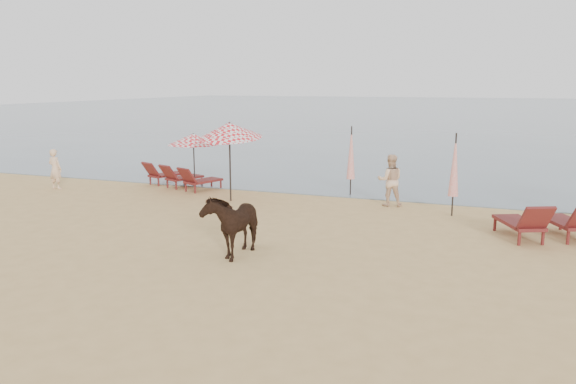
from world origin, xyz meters
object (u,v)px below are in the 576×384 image
(umbrella_closed_left, at_px, (351,153))
(beachgoer_left, at_px, (55,169))
(beachgoer_right_a, at_px, (390,180))
(lounger_cluster_left, at_px, (180,176))
(cow, at_px, (233,223))
(umbrella_open_left_a, at_px, (193,139))
(umbrella_closed_right, at_px, (455,165))
(umbrella_open_left_b, at_px, (229,130))

(umbrella_closed_left, xyz_separation_m, beachgoer_left, (-10.67, -2.59, -0.75))
(beachgoer_right_a, bearing_deg, beachgoer_left, -9.54)
(lounger_cluster_left, bearing_deg, cow, -30.16)
(umbrella_open_left_a, height_order, umbrella_closed_left, umbrella_closed_left)
(umbrella_closed_right, xyz_separation_m, beachgoer_right_a, (-2.01, 0.75, -0.69))
(lounger_cluster_left, bearing_deg, umbrella_open_left_b, -7.45)
(umbrella_open_left_a, relative_size, cow, 1.20)
(umbrella_open_left_a, xyz_separation_m, beachgoer_right_a, (7.19, -0.07, -1.07))
(lounger_cluster_left, xyz_separation_m, umbrella_open_left_b, (2.90, -1.57, 1.94))
(umbrella_closed_right, bearing_deg, lounger_cluster_left, 173.00)
(lounger_cluster_left, height_order, umbrella_closed_right, umbrella_closed_right)
(lounger_cluster_left, xyz_separation_m, umbrella_closed_left, (6.46, 0.73, 1.07))
(lounger_cluster_left, distance_m, umbrella_closed_right, 10.21)
(lounger_cluster_left, distance_m, beachgoer_left, 4.62)
(lounger_cluster_left, relative_size, beachgoer_right_a, 1.94)
(umbrella_closed_right, distance_m, beachgoer_left, 14.32)
(umbrella_open_left_a, distance_m, umbrella_open_left_b, 2.38)
(umbrella_closed_right, bearing_deg, beachgoer_right_a, 159.46)
(umbrella_open_left_b, xyz_separation_m, beachgoer_right_a, (5.16, 1.09, -1.54))
(umbrella_open_left_a, height_order, umbrella_closed_right, umbrella_closed_right)
(umbrella_open_left_a, distance_m, umbrella_closed_right, 9.24)
(umbrella_closed_right, distance_m, beachgoer_right_a, 2.25)
(umbrella_open_left_a, distance_m, beachgoer_right_a, 7.27)
(lounger_cluster_left, distance_m, umbrella_closed_left, 6.59)
(cow, height_order, beachgoer_right_a, beachgoer_right_a)
(lounger_cluster_left, relative_size, umbrella_closed_left, 1.33)
(umbrella_open_left_a, height_order, cow, umbrella_open_left_a)
(umbrella_open_left_a, height_order, umbrella_open_left_b, umbrella_open_left_b)
(umbrella_closed_left, relative_size, umbrella_closed_right, 0.99)
(umbrella_closed_left, bearing_deg, beachgoer_left, -166.35)
(lounger_cluster_left, distance_m, beachgoer_right_a, 8.09)
(lounger_cluster_left, bearing_deg, beachgoer_left, -135.07)
(beachgoer_left, bearing_deg, umbrella_closed_right, -174.39)
(umbrella_open_left_b, bearing_deg, umbrella_closed_left, 33.15)
(umbrella_closed_left, height_order, umbrella_closed_right, umbrella_closed_right)
(cow, bearing_deg, umbrella_closed_left, 84.27)
(umbrella_open_left_b, relative_size, beachgoer_right_a, 1.64)
(umbrella_closed_left, relative_size, beachgoer_right_a, 1.46)
(umbrella_open_left_b, bearing_deg, beachgoer_right_a, 12.22)
(lounger_cluster_left, relative_size, umbrella_closed_right, 1.31)
(umbrella_open_left_a, height_order, beachgoer_left, umbrella_open_left_a)
(umbrella_closed_left, xyz_separation_m, umbrella_closed_right, (3.61, -1.96, 0.02))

